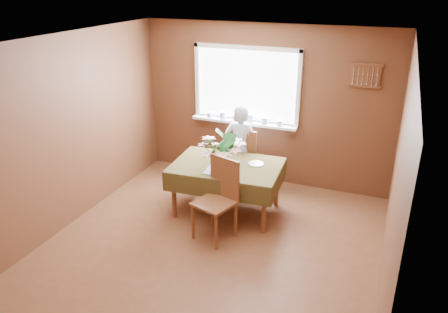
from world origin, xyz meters
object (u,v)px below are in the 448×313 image
at_px(chair_near, 219,196).
at_px(chair_far, 245,156).
at_px(dining_table, 227,170).
at_px(flower_bouquet, 220,149).
at_px(seated_woman, 241,149).

bearing_deg(chair_near, chair_far, 113.21).
xyz_separation_m(dining_table, flower_bouquet, (-0.04, -0.16, 0.38)).
height_order(chair_far, chair_near, chair_near).
relative_size(chair_far, chair_near, 0.96).
bearing_deg(dining_table, flower_bouquet, -107.18).
bearing_deg(chair_far, seated_woman, 65.22).
xyz_separation_m(chair_near, seated_woman, (-0.18, 1.30, 0.13)).
distance_m(chair_far, chair_near, 1.39).
height_order(chair_near, flower_bouquet, flower_bouquet).
distance_m(dining_table, seated_woman, 0.69).
relative_size(chair_far, flower_bouquet, 1.94).
bearing_deg(chair_near, seated_woman, 115.39).
bearing_deg(flower_bouquet, chair_near, -69.09).
bearing_deg(flower_bouquet, chair_far, 87.73).
bearing_deg(flower_bouquet, seated_woman, 90.31).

